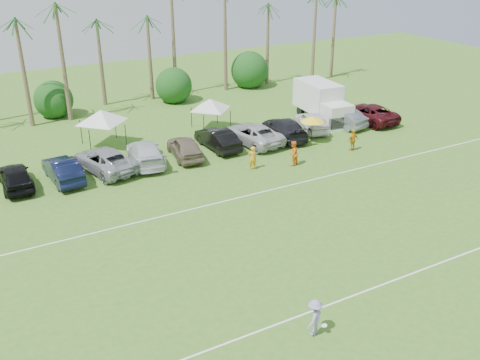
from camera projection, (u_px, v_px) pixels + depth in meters
ground at (371, 324)px, 23.80m from camera, size 120.00×120.00×0.00m
field_lines at (275, 242)px, 30.18m from camera, size 80.00×12.10×0.01m
palm_tree_3 at (16, 9)px, 46.46m from camera, size 2.40×2.40×11.90m
palm_tree_4 at (67, 36)px, 49.28m from camera, size 2.40×2.40×8.90m
palm_tree_5 at (109, 23)px, 50.68m from camera, size 2.40×2.40×9.90m
palm_tree_6 at (148, 11)px, 52.08m from camera, size 2.40×2.40×10.90m
palm_tree_7 at (185, 0)px, 53.48m from camera, size 2.40×2.40×11.90m
palm_tree_8 at (230, 23)px, 56.74m from camera, size 2.40×2.40×8.90m
palm_tree_9 at (270, 12)px, 58.58m from camera, size 2.40×2.40×9.90m
palm_tree_10 at (308, 1)px, 60.42m from camera, size 2.40×2.40×10.90m
bush_tree_1 at (51, 96)px, 51.55m from camera, size 4.00×4.00×4.00m
bush_tree_2 at (168, 81)px, 56.81m from camera, size 4.00×4.00×4.00m
bush_tree_3 at (249, 71)px, 61.20m from camera, size 4.00×4.00×4.00m
sideline_player_a at (252, 158)px, 39.42m from camera, size 0.74×0.58×1.80m
sideline_player_b at (293, 153)px, 40.10m from camera, size 1.13×1.01×1.92m
sideline_player_c at (353, 140)px, 42.95m from camera, size 1.08×0.54×1.77m
box_truck at (322, 101)px, 49.70m from camera, size 3.10×6.95×3.49m
canopy_tent_left at (101, 110)px, 42.94m from camera, size 4.46×4.46×3.61m
canopy_tent_right at (210, 99)px, 46.97m from camera, size 4.03×4.03×3.27m
market_umbrella at (312, 119)px, 44.22m from camera, size 2.04×2.04×2.27m
frisbee_player at (315, 317)px, 22.89m from camera, size 1.28×1.10×1.72m
parked_car_0 at (15, 176)px, 36.49m from camera, size 2.04×4.97×1.69m
parked_car_1 at (63, 170)px, 37.57m from camera, size 2.14×5.24×1.69m
parked_car_2 at (105, 160)px, 39.17m from camera, size 4.16×6.56×1.69m
parked_car_3 at (145, 153)px, 40.50m from camera, size 3.28×6.12×1.69m
parked_car_4 at (185, 147)px, 41.58m from camera, size 2.61×5.17×1.69m
parked_car_5 at (217, 139)px, 43.36m from camera, size 1.98×5.19×1.69m
parked_car_6 at (253, 134)px, 44.45m from camera, size 3.55×6.38×1.69m
parked_car_7 at (284, 128)px, 45.75m from camera, size 3.18×6.10×1.69m
parked_car_8 at (311, 121)px, 47.46m from camera, size 3.26×5.31×1.69m
parked_car_9 at (341, 117)px, 48.60m from camera, size 2.68×5.36×1.69m
parked_car_10 at (369, 113)px, 49.75m from camera, size 3.09×6.20×1.69m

